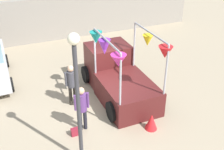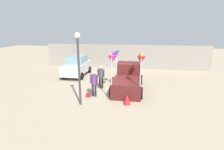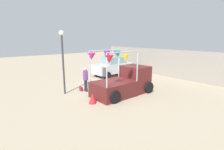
{
  "view_description": "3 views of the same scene",
  "coord_description": "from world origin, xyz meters",
  "px_view_note": "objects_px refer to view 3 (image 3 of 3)",
  "views": [
    {
      "loc": [
        -3.34,
        -8.78,
        6.56
      ],
      "look_at": [
        0.18,
        -0.42,
        1.48
      ],
      "focal_mm": 45.0,
      "sensor_mm": 36.0,
      "label": 1
    },
    {
      "loc": [
        1.59,
        -11.74,
        4.39
      ],
      "look_at": [
        -0.14,
        -0.81,
        1.41
      ],
      "focal_mm": 28.0,
      "sensor_mm": 36.0,
      "label": 2
    },
    {
      "loc": [
        9.03,
        -7.34,
        3.72
      ],
      "look_at": [
        0.23,
        -0.06,
        1.27
      ],
      "focal_mm": 28.0,
      "sensor_mm": 36.0,
      "label": 3
    }
  ],
  "objects_px": {
    "handbag": "(81,89)",
    "folded_kite_bundle_crimson": "(93,98)",
    "vendor_truck": "(125,81)",
    "street_lamp": "(63,54)",
    "person_customer": "(86,77)",
    "parked_car": "(113,66)",
    "person_vendor": "(105,74)"
  },
  "relations": [
    {
      "from": "vendor_truck",
      "to": "person_customer",
      "type": "xyz_separation_m",
      "value": [
        -2.08,
        -1.81,
        0.2
      ]
    },
    {
      "from": "handbag",
      "to": "street_lamp",
      "type": "relative_size",
      "value": 0.07
    },
    {
      "from": "vendor_truck",
      "to": "street_lamp",
      "type": "height_order",
      "value": "street_lamp"
    },
    {
      "from": "street_lamp",
      "to": "folded_kite_bundle_crimson",
      "type": "bearing_deg",
      "value": 9.6
    },
    {
      "from": "person_vendor",
      "to": "street_lamp",
      "type": "distance_m",
      "value": 3.47
    },
    {
      "from": "vendor_truck",
      "to": "folded_kite_bundle_crimson",
      "type": "relative_size",
      "value": 6.79
    },
    {
      "from": "street_lamp",
      "to": "person_customer",
      "type": "bearing_deg",
      "value": 70.89
    },
    {
      "from": "street_lamp",
      "to": "handbag",
      "type": "bearing_deg",
      "value": 83.88
    },
    {
      "from": "person_customer",
      "to": "person_vendor",
      "type": "relative_size",
      "value": 0.99
    },
    {
      "from": "handbag",
      "to": "street_lamp",
      "type": "bearing_deg",
      "value": -96.12
    },
    {
      "from": "street_lamp",
      "to": "folded_kite_bundle_crimson",
      "type": "distance_m",
      "value": 3.65
    },
    {
      "from": "parked_car",
      "to": "folded_kite_bundle_crimson",
      "type": "bearing_deg",
      "value": -48.46
    },
    {
      "from": "person_vendor",
      "to": "person_customer",
      "type": "bearing_deg",
      "value": -93.72
    },
    {
      "from": "parked_car",
      "to": "person_customer",
      "type": "distance_m",
      "value": 5.71
    },
    {
      "from": "folded_kite_bundle_crimson",
      "to": "vendor_truck",
      "type": "bearing_deg",
      "value": 93.17
    },
    {
      "from": "parked_car",
      "to": "handbag",
      "type": "height_order",
      "value": "parked_car"
    },
    {
      "from": "handbag",
      "to": "person_customer",
      "type": "bearing_deg",
      "value": 29.74
    },
    {
      "from": "person_customer",
      "to": "street_lamp",
      "type": "height_order",
      "value": "street_lamp"
    },
    {
      "from": "vendor_truck",
      "to": "street_lamp",
      "type": "xyz_separation_m",
      "value": [
        -2.56,
        -3.18,
        1.85
      ]
    },
    {
      "from": "person_vendor",
      "to": "street_lamp",
      "type": "xyz_separation_m",
      "value": [
        -0.58,
        -3.0,
        1.65
      ]
    },
    {
      "from": "person_customer",
      "to": "folded_kite_bundle_crimson",
      "type": "distance_m",
      "value": 2.53
    },
    {
      "from": "parked_car",
      "to": "handbag",
      "type": "distance_m",
      "value": 5.77
    },
    {
      "from": "folded_kite_bundle_crimson",
      "to": "handbag",
      "type": "bearing_deg",
      "value": 164.54
    },
    {
      "from": "vendor_truck",
      "to": "person_vendor",
      "type": "bearing_deg",
      "value": -174.84
    },
    {
      "from": "vendor_truck",
      "to": "person_customer",
      "type": "bearing_deg",
      "value": -139.05
    },
    {
      "from": "person_customer",
      "to": "handbag",
      "type": "distance_m",
      "value": 0.99
    },
    {
      "from": "vendor_truck",
      "to": "parked_car",
      "type": "xyz_separation_m",
      "value": [
        -5.01,
        3.1,
        0.1
      ]
    },
    {
      "from": "handbag",
      "to": "folded_kite_bundle_crimson",
      "type": "relative_size",
      "value": 0.47
    },
    {
      "from": "person_customer",
      "to": "handbag",
      "type": "relative_size",
      "value": 6.17
    },
    {
      "from": "parked_car",
      "to": "person_vendor",
      "type": "xyz_separation_m",
      "value": [
        3.03,
        -3.28,
        0.11
      ]
    },
    {
      "from": "parked_car",
      "to": "street_lamp",
      "type": "distance_m",
      "value": 6.96
    },
    {
      "from": "vendor_truck",
      "to": "person_customer",
      "type": "relative_size",
      "value": 2.36
    }
  ]
}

